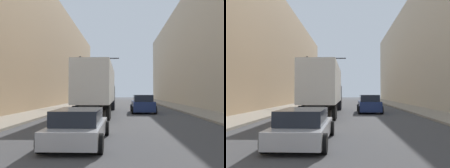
# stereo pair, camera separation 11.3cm
# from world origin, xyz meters

# --- Properties ---
(sidewalk_right) EXTENTS (3.06, 80.00, 0.15)m
(sidewalk_right) POSITION_xyz_m (7.29, 30.00, 0.07)
(sidewalk_right) COLOR gray
(sidewalk_right) RESTS_ON ground
(sidewalk_left) EXTENTS (3.06, 80.00, 0.15)m
(sidewalk_left) POSITION_xyz_m (-7.29, 30.00, 0.07)
(sidewalk_left) COLOR gray
(sidewalk_left) RESTS_ON ground
(building_right) EXTENTS (6.00, 80.00, 15.72)m
(building_right) POSITION_xyz_m (11.82, 30.00, 7.86)
(building_right) COLOR beige
(building_right) RESTS_ON ground
(building_left) EXTENTS (6.00, 80.00, 14.97)m
(building_left) POSITION_xyz_m (-11.82, 30.00, 7.49)
(building_left) COLOR tan
(building_left) RESTS_ON ground
(semi_truck) EXTENTS (2.58, 13.71, 4.13)m
(semi_truck) POSITION_xyz_m (-2.03, 22.51, 2.31)
(semi_truck) COLOR silver
(semi_truck) RESTS_ON ground
(sedan_car) EXTENTS (2.06, 4.66, 1.28)m
(sedan_car) POSITION_xyz_m (-1.57, 9.63, 0.62)
(sedan_car) COLOR #B7B7BC
(sedan_car) RESTS_ON ground
(suv_car) EXTENTS (2.18, 4.51, 1.68)m
(suv_car) POSITION_xyz_m (2.00, 23.84, 0.80)
(suv_car) COLOR navy
(suv_car) RESTS_ON ground
(traffic_signal_gantry) EXTENTS (5.40, 0.35, 6.84)m
(traffic_signal_gantry) POSITION_xyz_m (-4.43, 33.85, 4.65)
(traffic_signal_gantry) COLOR black
(traffic_signal_gantry) RESTS_ON ground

